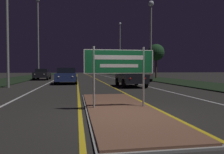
{
  "coord_description": "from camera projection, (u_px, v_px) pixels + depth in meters",
  "views": [
    {
      "loc": [
        -1.43,
        -6.52,
        1.39
      ],
      "look_at": [
        0.0,
        2.23,
        1.07
      ],
      "focal_mm": 35.0,
      "sensor_mm": 36.0,
      "label": 1
    }
  ],
  "objects": [
    {
      "name": "car_receding_1",
      "position": [
        140.0,
        74.0,
        25.07
      ],
      "size": [
        2.0,
        4.2,
        1.49
      ],
      "color": "#4C514C",
      "rests_on": "ground_plane"
    },
    {
      "name": "ground_plane",
      "position": [
        124.0,
        114.0,
        6.71
      ],
      "size": [
        160.0,
        160.0,
        0.0
      ],
      "primitive_type": "plane",
      "color": "#282623"
    },
    {
      "name": "verge_left",
      "position": [
        5.0,
        81.0,
        24.91
      ],
      "size": [
        5.0,
        100.0,
        0.08
      ],
      "color": "black",
      "rests_on": "ground_plane"
    },
    {
      "name": "streetlight_left_far",
      "position": [
        38.0,
        28.0,
        29.72
      ],
      "size": [
        0.54,
        0.54,
        11.09
      ],
      "color": "#9E9E99",
      "rests_on": "ground_plane"
    },
    {
      "name": "highway_sign",
      "position": [
        119.0,
        64.0,
        7.37
      ],
      "size": [
        2.38,
        0.07,
        2.05
      ],
      "color": "#9E9E99",
      "rests_on": "median_island"
    },
    {
      "name": "streetlight_right_far",
      "position": [
        120.0,
        44.0,
        39.71
      ],
      "size": [
        0.47,
        0.47,
        9.87
      ],
      "color": "#9E9E99",
      "rests_on": "ground_plane"
    },
    {
      "name": "centre_line_yellow_left",
      "position": [
        77.0,
        79.0,
        31.16
      ],
      "size": [
        0.12,
        70.0,
        0.01
      ],
      "color": "gold",
      "rests_on": "ground_plane"
    },
    {
      "name": "median_island",
      "position": [
        119.0,
        109.0,
        7.43
      ],
      "size": [
        2.27,
        7.85,
        0.1
      ],
      "color": "#999993",
      "rests_on": "ground_plane"
    },
    {
      "name": "lane_line_white_left",
      "position": [
        57.0,
        79.0,
        30.69
      ],
      "size": [
        0.12,
        70.0,
        0.01
      ],
      "color": "silver",
      "rests_on": "ground_plane"
    },
    {
      "name": "edge_line_white_right",
      "position": [
        135.0,
        78.0,
        32.53
      ],
      "size": [
        0.1,
        70.0,
        0.01
      ],
      "color": "silver",
      "rests_on": "ground_plane"
    },
    {
      "name": "car_approaching_0",
      "position": [
        67.0,
        75.0,
        20.8
      ],
      "size": [
        2.02,
        4.54,
        1.52
      ],
      "color": "navy",
      "rests_on": "ground_plane"
    },
    {
      "name": "centre_line_yellow_right",
      "position": [
        96.0,
        79.0,
        31.58
      ],
      "size": [
        0.12,
        70.0,
        0.01
      ],
      "color": "gold",
      "rests_on": "ground_plane"
    },
    {
      "name": "edge_line_white_left",
      "position": [
        34.0,
        79.0,
        30.21
      ],
      "size": [
        0.1,
        70.0,
        0.01
      ],
      "color": "silver",
      "rests_on": "ground_plane"
    },
    {
      "name": "verge_right",
      "position": [
        163.0,
        80.0,
        27.97
      ],
      "size": [
        5.0,
        100.0,
        0.08
      ],
      "color": "black",
      "rests_on": "ground_plane"
    },
    {
      "name": "roadside_palm_right",
      "position": [
        156.0,
        53.0,
        31.34
      ],
      "size": [
        2.37,
        2.37,
        4.92
      ],
      "color": "#4C3823",
      "rests_on": "verge_right"
    },
    {
      "name": "car_receding_0",
      "position": [
        131.0,
        77.0,
        17.21
      ],
      "size": [
        1.88,
        4.15,
        1.42
      ],
      "color": "black",
      "rests_on": "ground_plane"
    },
    {
      "name": "lane_line_white_right",
      "position": [
        115.0,
        79.0,
        32.05
      ],
      "size": [
        0.12,
        70.0,
        0.01
      ],
      "color": "silver",
      "rests_on": "ground_plane"
    },
    {
      "name": "car_approaching_1",
      "position": [
        42.0,
        74.0,
        28.36
      ],
      "size": [
        1.86,
        4.41,
        1.43
      ],
      "color": "black",
      "rests_on": "ground_plane"
    },
    {
      "name": "streetlight_right_near",
      "position": [
        151.0,
        25.0,
        23.87
      ],
      "size": [
        0.61,
        0.61,
        8.85
      ],
      "color": "#9E9E99",
      "rests_on": "ground_plane"
    }
  ]
}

